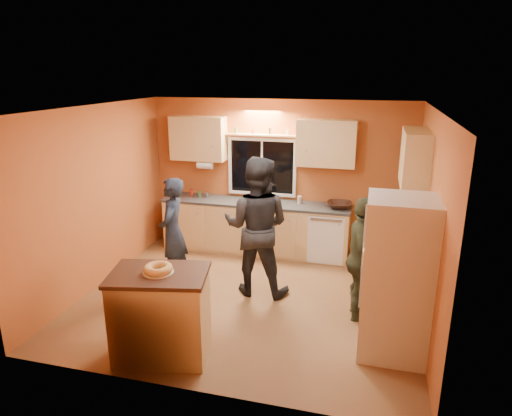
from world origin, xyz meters
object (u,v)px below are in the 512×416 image
(island, at_px, (161,314))
(person_center, at_px, (257,227))
(person_right, at_px, (361,259))
(refrigerator, at_px, (397,278))
(person_left, at_px, (173,232))

(island, height_order, person_center, person_center)
(island, xyz_separation_m, person_right, (2.07, 1.38, 0.29))
(person_right, bearing_deg, refrigerator, -155.70)
(refrigerator, bearing_deg, island, -163.86)
(island, bearing_deg, person_center, 58.54)
(island, relative_size, person_center, 0.59)
(person_left, height_order, person_center, person_center)
(refrigerator, distance_m, person_left, 3.25)
(refrigerator, height_order, person_left, refrigerator)
(island, distance_m, person_left, 1.85)
(person_center, xyz_separation_m, person_right, (1.44, -0.36, -0.18))
(person_center, bearing_deg, island, 70.24)
(person_left, distance_m, person_right, 2.72)
(person_left, xyz_separation_m, person_center, (1.25, 0.03, 0.18))
(refrigerator, height_order, island, refrigerator)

